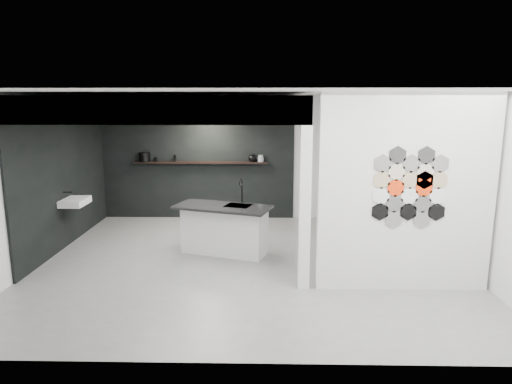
% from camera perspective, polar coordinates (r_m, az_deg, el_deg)
% --- Properties ---
extents(floor, '(7.00, 6.00, 0.01)m').
position_cam_1_polar(floor, '(7.78, -0.79, -8.81)').
color(floor, slate).
extents(partition_panel, '(2.45, 0.15, 2.80)m').
position_cam_1_polar(partition_panel, '(6.71, 18.20, -0.21)').
color(partition_panel, silver).
rests_on(partition_panel, floor).
extents(bay_clad_back, '(4.40, 0.04, 2.35)m').
position_cam_1_polar(bay_clad_back, '(10.49, -7.36, 3.09)').
color(bay_clad_back, black).
rests_on(bay_clad_back, floor).
extents(bay_clad_left, '(0.04, 4.00, 2.35)m').
position_cam_1_polar(bay_clad_left, '(9.22, -22.69, 1.12)').
color(bay_clad_left, black).
rests_on(bay_clad_left, floor).
extents(bulkhead, '(4.40, 4.00, 0.40)m').
position_cam_1_polar(bulkhead, '(8.44, -9.61, 10.37)').
color(bulkhead, silver).
rests_on(bulkhead, corner_column).
extents(corner_column, '(0.16, 0.16, 2.35)m').
position_cam_1_polar(corner_column, '(6.49, 6.12, -2.11)').
color(corner_column, silver).
rests_on(corner_column, floor).
extents(fascia_beam, '(4.40, 0.16, 0.40)m').
position_cam_1_polar(fascia_beam, '(6.56, -12.75, 9.95)').
color(fascia_beam, silver).
rests_on(fascia_beam, corner_column).
extents(wall_basin, '(0.40, 0.60, 0.12)m').
position_cam_1_polar(wall_basin, '(9.01, -21.69, -1.14)').
color(wall_basin, silver).
rests_on(wall_basin, bay_clad_left).
extents(display_shelf, '(3.00, 0.15, 0.04)m').
position_cam_1_polar(display_shelf, '(10.35, -6.92, 3.69)').
color(display_shelf, black).
rests_on(display_shelf, bay_clad_back).
extents(kitchen_island, '(1.80, 1.21, 1.34)m').
position_cam_1_polar(kitchen_island, '(8.11, -3.97, -4.58)').
color(kitchen_island, silver).
rests_on(kitchen_island, floor).
extents(stockpot, '(0.28, 0.28, 0.20)m').
position_cam_1_polar(stockpot, '(10.59, -13.75, 4.28)').
color(stockpot, black).
rests_on(stockpot, display_shelf).
extents(kettle, '(0.23, 0.23, 0.17)m').
position_cam_1_polar(kettle, '(10.24, -0.41, 4.27)').
color(kettle, black).
rests_on(kettle, display_shelf).
extents(glass_bowl, '(0.17, 0.17, 0.10)m').
position_cam_1_polar(glass_bowl, '(10.24, 0.59, 4.07)').
color(glass_bowl, gray).
rests_on(glass_bowl, display_shelf).
extents(glass_vase, '(0.11, 0.11, 0.15)m').
position_cam_1_polar(glass_vase, '(10.24, 0.59, 4.22)').
color(glass_vase, gray).
rests_on(glass_vase, display_shelf).
extents(bottle_dark, '(0.06, 0.06, 0.15)m').
position_cam_1_polar(bottle_dark, '(10.44, -10.11, 4.18)').
color(bottle_dark, black).
rests_on(bottle_dark, display_shelf).
extents(utensil_cup, '(0.10, 0.10, 0.09)m').
position_cam_1_polar(utensil_cup, '(10.54, -12.43, 4.00)').
color(utensil_cup, black).
rests_on(utensil_cup, display_shelf).
extents(hex_tile_cluster, '(1.04, 0.02, 1.16)m').
position_cam_1_polar(hex_tile_cluster, '(6.62, 18.74, 0.53)').
color(hex_tile_cluster, black).
rests_on(hex_tile_cluster, partition_panel).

